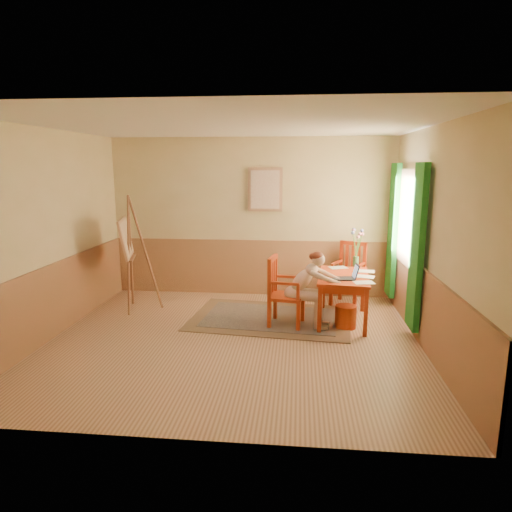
# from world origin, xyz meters

# --- Properties ---
(room) EXTENTS (5.04, 4.54, 2.84)m
(room) POSITION_xyz_m (0.00, 0.00, 1.40)
(room) COLOR tan
(room) RESTS_ON ground
(wainscot) EXTENTS (5.00, 4.50, 1.00)m
(wainscot) POSITION_xyz_m (0.00, 0.80, 0.50)
(wainscot) COLOR #B77E53
(wainscot) RESTS_ON room
(window) EXTENTS (0.12, 2.01, 2.20)m
(window) POSITION_xyz_m (2.42, 1.10, 1.35)
(window) COLOR white
(window) RESTS_ON room
(wall_portrait) EXTENTS (0.60, 0.05, 0.76)m
(wall_portrait) POSITION_xyz_m (0.25, 2.20, 1.90)
(wall_portrait) COLOR tan
(wall_portrait) RESTS_ON room
(rug) EXTENTS (2.54, 1.83, 0.02)m
(rug) POSITION_xyz_m (0.44, 0.91, 0.01)
(rug) COLOR #8C7251
(rug) RESTS_ON room
(table) EXTENTS (0.84, 1.27, 0.72)m
(table) POSITION_xyz_m (1.52, 0.88, 0.63)
(table) COLOR #BA3A14
(table) RESTS_ON room
(chair_left) EXTENTS (0.54, 0.52, 1.03)m
(chair_left) POSITION_xyz_m (0.64, 0.64, 0.51)
(chair_left) COLOR #BA3A14
(chair_left) RESTS_ON room
(chair_back) EXTENTS (0.63, 0.64, 1.05)m
(chair_back) POSITION_xyz_m (1.71, 1.79, 0.53)
(chair_back) COLOR #BA3A14
(chair_back) RESTS_ON room
(figure) EXTENTS (0.86, 0.43, 1.13)m
(figure) POSITION_xyz_m (0.98, 0.60, 0.62)
(figure) COLOR beige
(figure) RESTS_ON room
(laptop) EXTENTS (0.38, 0.25, 0.22)m
(laptop) POSITION_xyz_m (1.55, 0.64, 0.76)
(laptop) COLOR #1E2338
(laptop) RESTS_ON table
(papers) EXTENTS (0.71, 1.16, 0.00)m
(papers) POSITION_xyz_m (1.73, 0.95, 0.72)
(papers) COLOR white
(papers) RESTS_ON table
(vase) EXTENTS (0.24, 0.31, 0.62)m
(vase) POSITION_xyz_m (1.77, 1.50, 1.00)
(vase) COLOR #3F724C
(vase) RESTS_ON table
(wastebasket) EXTENTS (0.36, 0.36, 0.33)m
(wastebasket) POSITION_xyz_m (1.55, 0.63, 0.16)
(wastebasket) COLOR #B3390F
(wastebasket) RESTS_ON room
(easel) EXTENTS (0.70, 0.83, 1.87)m
(easel) POSITION_xyz_m (-1.85, 1.14, 1.10)
(easel) COLOR brown
(easel) RESTS_ON room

